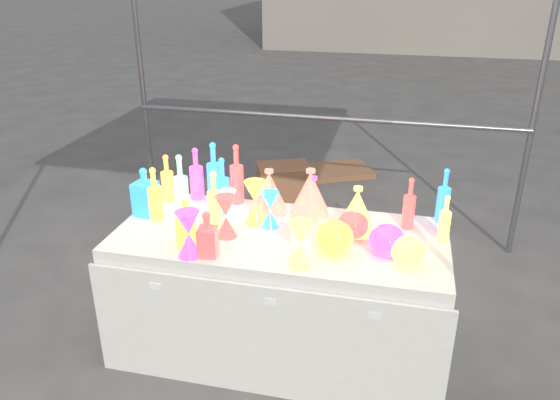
% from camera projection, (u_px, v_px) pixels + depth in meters
% --- Properties ---
extents(ground, '(80.00, 80.00, 0.00)m').
position_uv_depth(ground, '(280.00, 344.00, 3.28)').
color(ground, slate).
rests_on(ground, ground).
extents(display_table, '(1.84, 0.83, 0.75)m').
position_uv_depth(display_table, '(280.00, 293.00, 3.12)').
color(display_table, white).
rests_on(display_table, ground).
extents(cardboard_box_closed, '(0.57, 0.50, 0.35)m').
position_uv_depth(cardboard_box_closed, '(284.00, 183.00, 5.16)').
color(cardboard_box_closed, '#986644').
rests_on(cardboard_box_closed, ground).
extents(cardboard_box_flat, '(0.83, 0.74, 0.06)m').
position_uv_depth(cardboard_box_flat, '(338.00, 171.00, 5.85)').
color(cardboard_box_flat, '#986644').
rests_on(cardboard_box_flat, ground).
extents(bottle_0, '(0.09, 0.09, 0.30)m').
position_uv_depth(bottle_0, '(167.00, 178.00, 3.31)').
color(bottle_0, red).
rests_on(bottle_0, display_table).
extents(bottle_1, '(0.09, 0.09, 0.37)m').
position_uv_depth(bottle_1, '(214.00, 172.00, 3.31)').
color(bottle_1, '#198E3B').
rests_on(bottle_1, display_table).
extents(bottle_2, '(0.08, 0.08, 0.37)m').
position_uv_depth(bottle_2, '(237.00, 174.00, 3.27)').
color(bottle_2, orange).
rests_on(bottle_2, display_table).
extents(bottle_3, '(0.10, 0.10, 0.33)m').
position_uv_depth(bottle_3, '(196.00, 173.00, 3.34)').
color(bottle_3, '#1D61AB').
rests_on(bottle_3, display_table).
extents(bottle_4, '(0.10, 0.10, 0.32)m').
position_uv_depth(bottle_4, '(214.00, 199.00, 2.99)').
color(bottle_4, '#116070').
rests_on(bottle_4, display_table).
extents(bottle_5, '(0.10, 0.10, 0.37)m').
position_uv_depth(bottle_5, '(181.00, 186.00, 3.10)').
color(bottle_5, '#C4278E').
rests_on(bottle_5, display_table).
extents(bottle_6, '(0.10, 0.10, 0.31)m').
position_uv_depth(bottle_6, '(155.00, 194.00, 3.08)').
color(bottle_6, red).
rests_on(bottle_6, display_table).
extents(bottle_7, '(0.10, 0.10, 0.35)m').
position_uv_depth(bottle_7, '(223.00, 186.00, 3.14)').
color(bottle_7, '#198E3B').
rests_on(bottle_7, display_table).
extents(decanter_0, '(0.13, 0.13, 0.26)m').
position_uv_depth(decanter_0, '(187.00, 223.00, 2.80)').
color(decanter_0, red).
rests_on(decanter_0, display_table).
extents(decanter_1, '(0.10, 0.10, 0.24)m').
position_uv_depth(decanter_1, '(208.00, 234.00, 2.70)').
color(decanter_1, orange).
rests_on(decanter_1, display_table).
extents(decanter_2, '(0.14, 0.14, 0.29)m').
position_uv_depth(decanter_2, '(145.00, 191.00, 3.14)').
color(decanter_2, '#198E3B').
rests_on(decanter_2, display_table).
extents(hourglass_0, '(0.13, 0.13, 0.23)m').
position_uv_depth(hourglass_0, '(226.00, 216.00, 2.90)').
color(hourglass_0, orange).
rests_on(hourglass_0, display_table).
extents(hourglass_1, '(0.13, 0.13, 0.24)m').
position_uv_depth(hourglass_1, '(189.00, 234.00, 2.70)').
color(hourglass_1, '#1D61AB').
rests_on(hourglass_1, display_table).
extents(hourglass_2, '(0.13, 0.13, 0.24)m').
position_uv_depth(hourglass_2, '(300.00, 245.00, 2.61)').
color(hourglass_2, '#116070').
rests_on(hourglass_2, display_table).
extents(hourglass_3, '(0.13, 0.13, 0.19)m').
position_uv_depth(hourglass_3, '(228.00, 206.00, 3.06)').
color(hourglass_3, '#C4278E').
rests_on(hourglass_3, display_table).
extents(hourglass_4, '(0.14, 0.14, 0.25)m').
position_uv_depth(hourglass_4, '(255.00, 203.00, 3.04)').
color(hourglass_4, red).
rests_on(hourglass_4, display_table).
extents(hourglass_5, '(0.14, 0.14, 0.21)m').
position_uv_depth(hourglass_5, '(270.00, 210.00, 3.01)').
color(hourglass_5, '#198E3B').
rests_on(hourglass_5, display_table).
extents(globe_0, '(0.25, 0.25, 0.15)m').
position_uv_depth(globe_0, '(334.00, 239.00, 2.75)').
color(globe_0, red).
rests_on(globe_0, display_table).
extents(globe_1, '(0.18, 0.18, 0.13)m').
position_uv_depth(globe_1, '(408.00, 253.00, 2.64)').
color(globe_1, '#116070').
rests_on(globe_1, display_table).
extents(globe_2, '(0.20, 0.20, 0.13)m').
position_uv_depth(globe_2, '(353.00, 226.00, 2.90)').
color(globe_2, orange).
rests_on(globe_2, display_table).
extents(globe_3, '(0.20, 0.20, 0.15)m').
position_uv_depth(globe_3, '(387.00, 242.00, 2.72)').
color(globe_3, '#1D61AB').
rests_on(globe_3, display_table).
extents(lampshade_0, '(0.29, 0.29, 0.28)m').
position_uv_depth(lampshade_0, '(310.00, 192.00, 3.13)').
color(lampshade_0, yellow).
rests_on(lampshade_0, display_table).
extents(lampshade_1, '(0.29, 0.29, 0.26)m').
position_uv_depth(lampshade_1, '(269.00, 191.00, 3.18)').
color(lampshade_1, yellow).
rests_on(lampshade_1, display_table).
extents(lampshade_2, '(0.21, 0.21, 0.24)m').
position_uv_depth(lampshade_2, '(313.00, 196.00, 3.14)').
color(lampshade_2, '#1D61AB').
rests_on(lampshade_2, display_table).
extents(lampshade_3, '(0.24, 0.24, 0.26)m').
position_uv_depth(lampshade_3, '(357.00, 209.00, 2.95)').
color(lampshade_3, '#116070').
rests_on(lampshade_3, display_table).
extents(bottle_8, '(0.08, 0.08, 0.32)m').
position_uv_depth(bottle_8, '(444.00, 195.00, 3.05)').
color(bottle_8, '#198E3B').
rests_on(bottle_8, display_table).
extents(bottle_9, '(0.07, 0.07, 0.30)m').
position_uv_depth(bottle_9, '(409.00, 203.00, 2.98)').
color(bottle_9, orange).
rests_on(bottle_9, display_table).
extents(bottle_10, '(0.07, 0.07, 0.25)m').
position_uv_depth(bottle_10, '(445.00, 217.00, 2.88)').
color(bottle_10, '#1D61AB').
rests_on(bottle_10, display_table).
extents(bottle_11, '(0.07, 0.07, 0.27)m').
position_uv_depth(bottle_11, '(445.00, 219.00, 2.84)').
color(bottle_11, '#116070').
rests_on(bottle_11, display_table).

